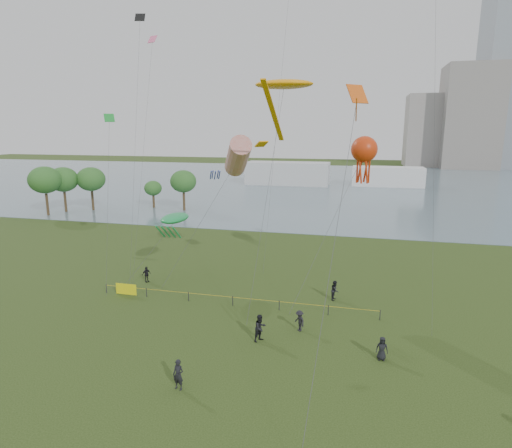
# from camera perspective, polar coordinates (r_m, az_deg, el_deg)

# --- Properties ---
(ground_plane) EXTENTS (400.00, 400.00, 0.00)m
(ground_plane) POSITION_cam_1_polar(r_m,az_deg,el_deg) (24.86, -5.97, -23.51)
(ground_plane) COLOR #213310
(lake) EXTENTS (400.00, 120.00, 0.08)m
(lake) POSITION_cam_1_polar(r_m,az_deg,el_deg) (119.95, 10.30, 5.34)
(lake) COLOR slate
(lake) RESTS_ON ground_plane
(building_mid) EXTENTS (20.00, 20.00, 38.00)m
(building_mid) POSITION_cam_1_polar(r_m,az_deg,el_deg) (185.05, 26.56, 12.60)
(building_mid) COLOR slate
(building_mid) RESTS_ON ground_plane
(building_low) EXTENTS (16.00, 18.00, 28.00)m
(building_low) POSITION_cam_1_polar(r_m,az_deg,el_deg) (188.51, 21.79, 11.47)
(building_low) COLOR gray
(building_low) RESTS_ON ground_plane
(pavilion_left) EXTENTS (22.00, 8.00, 6.00)m
(pavilion_left) POSITION_cam_1_polar(r_m,az_deg,el_deg) (116.01, 4.24, 6.75)
(pavilion_left) COLOR silver
(pavilion_left) RESTS_ON ground_plane
(pavilion_right) EXTENTS (18.00, 7.00, 5.00)m
(pavilion_right) POSITION_cam_1_polar(r_m,az_deg,el_deg) (117.68, 17.14, 6.07)
(pavilion_right) COLOR silver
(pavilion_right) RESTS_ON ground_plane
(trees) EXTENTS (26.21, 15.48, 8.44)m
(trees) POSITION_cam_1_polar(r_m,az_deg,el_deg) (81.57, -20.83, 5.43)
(trees) COLOR #3D2E1C
(trees) RESTS_ON ground_plane
(fence) EXTENTS (24.07, 0.07, 1.05)m
(fence) POSITION_cam_1_polar(r_m,az_deg,el_deg) (38.80, -11.92, -8.98)
(fence) COLOR black
(fence) RESTS_ON ground_plane
(spectator_a) EXTENTS (1.15, 1.20, 1.96)m
(spectator_a) POSITION_cam_1_polar(r_m,az_deg,el_deg) (30.84, 0.58, -13.69)
(spectator_a) COLOR black
(spectator_a) RESTS_ON ground_plane
(spectator_b) EXTENTS (1.13, 1.16, 1.59)m
(spectator_b) POSITION_cam_1_polar(r_m,az_deg,el_deg) (32.45, 5.82, -12.72)
(spectator_b) COLOR black
(spectator_b) RESTS_ON ground_plane
(spectator_c) EXTENTS (0.80, 0.98, 1.56)m
(spectator_c) POSITION_cam_1_polar(r_m,az_deg,el_deg) (43.27, -14.40, -6.51)
(spectator_c) COLOR black
(spectator_c) RESTS_ON ground_plane
(spectator_d) EXTENTS (0.80, 0.55, 1.57)m
(spectator_d) POSITION_cam_1_polar(r_m,az_deg,el_deg) (29.81, 16.44, -15.63)
(spectator_d) COLOR black
(spectator_d) RESTS_ON ground_plane
(spectator_f) EXTENTS (0.72, 0.54, 1.81)m
(spectator_f) POSITION_cam_1_polar(r_m,az_deg,el_deg) (26.22, -10.32, -19.17)
(spectator_f) COLOR black
(spectator_f) RESTS_ON ground_plane
(spectator_g) EXTENTS (0.77, 0.93, 1.73)m
(spectator_g) POSITION_cam_1_polar(r_m,az_deg,el_deg) (38.33, 10.48, -8.69)
(spectator_g) COLOR black
(spectator_g) RESTS_ON ground_plane
(kite_stingray) EXTENTS (4.78, 9.97, 18.53)m
(kite_stingray) POSITION_cam_1_polar(r_m,az_deg,el_deg) (36.32, 3.69, 17.98)
(kite_stingray) COLOR #3F3F42
(kite_windsock) EXTENTS (8.65, 5.61, 14.16)m
(kite_windsock) POSITION_cam_1_polar(r_m,az_deg,el_deg) (39.35, -2.46, 8.97)
(kite_windsock) COLOR #3F3F42
(kite_creature) EXTENTS (5.43, 4.67, 6.66)m
(kite_creature) POSITION_cam_1_polar(r_m,az_deg,el_deg) (41.80, -10.79, 0.74)
(kite_creature) COLOR #3F3F42
(kite_octopus) EXTENTS (6.38, 7.71, 14.04)m
(kite_octopus) POSITION_cam_1_polar(r_m,az_deg,el_deg) (38.41, 14.22, 9.52)
(kite_octopus) COLOR #3F3F42
(kite_delta) EXTENTS (2.24, 13.75, 17.35)m
(kite_delta) POSITION_cam_1_polar(r_m,az_deg,el_deg) (27.69, 13.06, 14.58)
(kite_delta) COLOR #3F3F42
(small_kites) EXTENTS (36.83, 16.33, 15.60)m
(small_kites) POSITION_cam_1_polar(r_m,az_deg,el_deg) (40.41, 0.58, 25.24)
(small_kites) COLOR black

